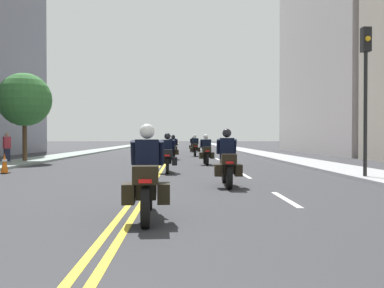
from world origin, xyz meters
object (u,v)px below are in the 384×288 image
(motorcycle_5, at_px, (195,147))
(motorcycle_6, at_px, (173,146))
(motorcycle_2, at_px, (167,156))
(motorcycle_4, at_px, (173,149))
(motorcycle_0, at_px, (147,181))
(motorcycle_3, at_px, (206,152))
(pedestrian_0, at_px, (7,147))
(street_tree_1, at_px, (25,100))
(motorcycle_1, at_px, (227,164))
(traffic_light_near, at_px, (366,75))
(traffic_cone_1, at_px, (5,163))
(motorcycle_7, at_px, (193,145))

(motorcycle_5, distance_m, motorcycle_6, 5.56)
(motorcycle_2, bearing_deg, motorcycle_4, 88.76)
(motorcycle_0, relative_size, motorcycle_3, 1.03)
(motorcycle_2, bearing_deg, motorcycle_6, 89.36)
(pedestrian_0, xyz_separation_m, street_tree_1, (0.73, 0.62, 2.64))
(motorcycle_1, bearing_deg, motorcycle_5, 92.21)
(motorcycle_0, relative_size, motorcycle_2, 1.01)
(traffic_light_near, bearing_deg, motorcycle_1, -159.83)
(traffic_cone_1, bearing_deg, motorcycle_7, 71.94)
(motorcycle_2, distance_m, street_tree_1, 11.05)
(traffic_cone_1, height_order, street_tree_1, street_tree_1)
(pedestrian_0, bearing_deg, motorcycle_5, 171.99)
(motorcycle_2, distance_m, motorcycle_4, 10.23)
(traffic_light_near, bearing_deg, street_tree_1, 146.44)
(traffic_light_near, bearing_deg, motorcycle_0, -135.55)
(traffic_light_near, relative_size, street_tree_1, 1.00)
(motorcycle_2, relative_size, traffic_light_near, 0.44)
(motorcycle_2, bearing_deg, motorcycle_3, 68.67)
(motorcycle_3, xyz_separation_m, motorcycle_7, (-0.14, 19.60, -0.00))
(motorcycle_6, bearing_deg, pedestrian_0, -120.74)
(traffic_cone_1, relative_size, street_tree_1, 0.16)
(motorcycle_7, bearing_deg, traffic_light_near, -77.75)
(motorcycle_5, relative_size, traffic_cone_1, 2.66)
(motorcycle_4, bearing_deg, motorcycle_0, -87.07)
(motorcycle_1, height_order, motorcycle_5, motorcycle_1)
(motorcycle_0, xyz_separation_m, street_tree_1, (-8.16, 16.39, 2.87))
(motorcycle_4, distance_m, street_tree_1, 9.32)
(motorcycle_5, bearing_deg, motorcycle_2, -97.04)
(motorcycle_2, xyz_separation_m, street_tree_1, (-8.19, 6.85, 2.86))
(motorcycle_3, xyz_separation_m, motorcycle_4, (-1.82, 5.23, 0.00))
(motorcycle_7, distance_m, traffic_light_near, 28.17)
(motorcycle_1, height_order, motorcycle_2, motorcycle_1)
(motorcycle_2, xyz_separation_m, motorcycle_4, (0.02, 10.23, -0.00))
(motorcycle_0, height_order, motorcycle_5, motorcycle_5)
(motorcycle_2, bearing_deg, traffic_cone_1, -179.83)
(traffic_light_near, distance_m, pedestrian_0, 18.27)
(motorcycle_5, bearing_deg, motorcycle_7, 88.32)
(motorcycle_3, distance_m, motorcycle_4, 5.54)
(motorcycle_7, height_order, street_tree_1, street_tree_1)
(motorcycle_4, distance_m, traffic_light_near, 15.05)
(motorcycle_5, bearing_deg, motorcycle_4, -109.67)
(motorcycle_4, relative_size, motorcycle_6, 1.02)
(pedestrian_0, bearing_deg, motorcycle_2, 97.68)
(motorcycle_3, relative_size, motorcycle_7, 0.99)
(motorcycle_5, xyz_separation_m, pedestrian_0, (-10.49, -8.61, 0.19))
(motorcycle_7, height_order, traffic_light_near, traffic_light_near)
(motorcycle_7, distance_m, street_tree_1, 20.52)
(motorcycle_1, bearing_deg, motorcycle_0, -110.21)
(motorcycle_7, height_order, traffic_cone_1, motorcycle_7)
(motorcycle_2, bearing_deg, traffic_light_near, -25.37)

